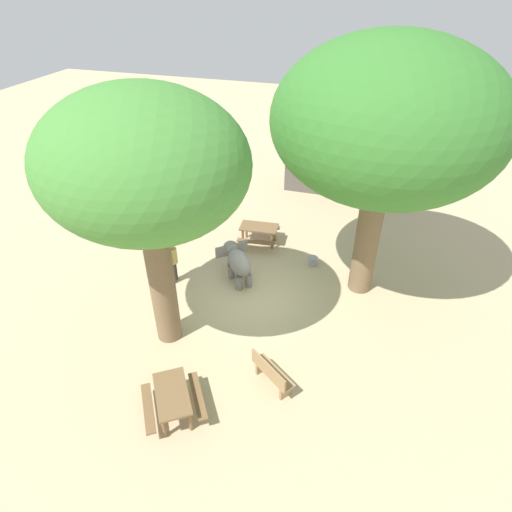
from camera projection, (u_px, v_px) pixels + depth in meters
ground_plane at (256, 299)px, 14.74m from camera, size 60.00×60.00×0.00m
elephant at (237, 261)px, 15.20m from camera, size 1.66×1.71×1.26m
person_handler at (173, 259)px, 15.03m from camera, size 0.32×0.50×1.62m
shade_tree_main at (144, 167)px, 10.20m from camera, size 5.22×4.79×7.47m
shade_tree_secondary at (387, 124)px, 11.96m from camera, size 6.62×6.07×8.22m
wooden_bench at (271, 373)px, 11.51m from camera, size 1.36×1.15×0.88m
picnic_table_near at (173, 398)px, 10.72m from camera, size 2.07×2.07×0.78m
picnic_table_far at (259, 231)px, 17.32m from camera, size 1.62×1.60×0.78m
market_stall_white at (309, 164)px, 21.49m from camera, size 2.50×2.50×2.52m
market_stall_teal at (361, 170)px, 20.87m from camera, size 2.50×2.50×2.52m
feed_bucket at (313, 261)px, 16.32m from camera, size 0.36×0.36×0.32m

